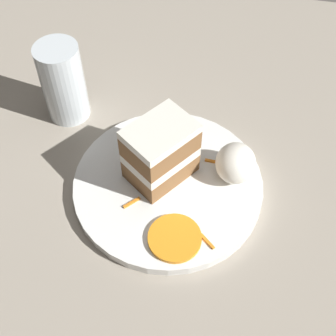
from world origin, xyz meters
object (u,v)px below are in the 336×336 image
(cream_dollop, at_px, (236,163))
(drinking_glass, at_px, (64,87))
(plate, at_px, (168,185))
(orange_garnish, at_px, (175,238))
(cake_slice, at_px, (160,154))

(cream_dollop, height_order, drinking_glass, drinking_glass)
(plate, bearing_deg, orange_garnish, 16.59)
(plate, bearing_deg, drinking_glass, -122.05)
(plate, height_order, drinking_glass, drinking_glass)
(orange_garnish, distance_m, drinking_glass, 0.31)
(orange_garnish, height_order, drinking_glass, drinking_glass)
(plate, xyz_separation_m, orange_garnish, (0.09, 0.03, 0.01))
(cake_slice, bearing_deg, cream_dollop, -131.50)
(orange_garnish, bearing_deg, cake_slice, -158.15)
(cake_slice, bearing_deg, plate, 177.99)
(plate, relative_size, cake_slice, 2.42)
(plate, bearing_deg, cream_dollop, 109.70)
(plate, height_order, cream_dollop, cream_dollop)
(cream_dollop, bearing_deg, drinking_glass, -107.01)
(cream_dollop, distance_m, orange_garnish, 0.14)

